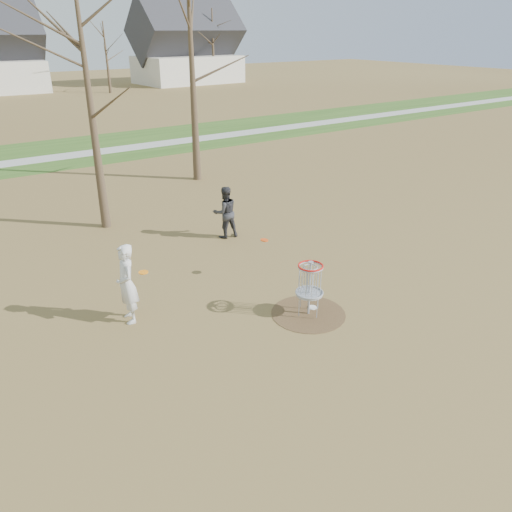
# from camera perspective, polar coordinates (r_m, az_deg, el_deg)

# --- Properties ---
(ground) EXTENTS (160.00, 160.00, 0.00)m
(ground) POSITION_cam_1_polar(r_m,az_deg,el_deg) (12.19, 5.99, -6.57)
(ground) COLOR brown
(ground) RESTS_ON ground
(green_band) EXTENTS (160.00, 8.00, 0.01)m
(green_band) POSITION_cam_1_polar(r_m,az_deg,el_deg) (30.30, -21.04, 11.01)
(green_band) COLOR #2D5119
(green_band) RESTS_ON ground
(footpath) EXTENTS (160.00, 1.50, 0.01)m
(footpath) POSITION_cam_1_polar(r_m,az_deg,el_deg) (29.35, -20.52, 10.71)
(footpath) COLOR #9E9E99
(footpath) RESTS_ON green_band
(dirt_circle) EXTENTS (1.80, 1.80, 0.01)m
(dirt_circle) POSITION_cam_1_polar(r_m,az_deg,el_deg) (12.19, 5.99, -6.55)
(dirt_circle) COLOR #47331E
(dirt_circle) RESTS_ON ground
(player_standing) EXTENTS (0.54, 0.75, 1.91)m
(player_standing) POSITION_cam_1_polar(r_m,az_deg,el_deg) (11.79, -14.56, -3.12)
(player_standing) COLOR silver
(player_standing) RESTS_ON ground
(player_throwing) EXTENTS (0.92, 0.77, 1.71)m
(player_throwing) POSITION_cam_1_polar(r_m,az_deg,el_deg) (16.25, -3.55, 5.02)
(player_throwing) COLOR #2D2D31
(player_throwing) RESTS_ON ground
(disc_grounded) EXTENTS (0.22, 0.22, 0.02)m
(disc_grounded) POSITION_cam_1_polar(r_m,az_deg,el_deg) (12.42, 6.45, -5.86)
(disc_grounded) COLOR white
(disc_grounded) RESTS_ON dirt_circle
(discs_in_play) EXTENTS (3.72, 0.37, 0.12)m
(discs_in_play) POSITION_cam_1_polar(r_m,az_deg,el_deg) (12.45, -5.11, 0.22)
(discs_in_play) COLOR #E8470C
(discs_in_play) RESTS_ON ground
(disc_golf_basket) EXTENTS (0.64, 0.64, 1.35)m
(disc_golf_basket) POSITION_cam_1_polar(r_m,az_deg,el_deg) (11.75, 6.18, -2.75)
(disc_golf_basket) COLOR #9EA3AD
(disc_golf_basket) RESTS_ON ground
(bare_trees) EXTENTS (52.62, 44.98, 9.00)m
(bare_trees) POSITION_cam_1_polar(r_m,az_deg,el_deg) (44.48, -25.16, 21.25)
(bare_trees) COLOR #382B1E
(bare_trees) RESTS_ON ground
(houses_row) EXTENTS (56.51, 10.01, 7.26)m
(houses_row) POSITION_cam_1_polar(r_m,az_deg,el_deg) (61.48, -25.68, 19.77)
(houses_row) COLOR silver
(houses_row) RESTS_ON ground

